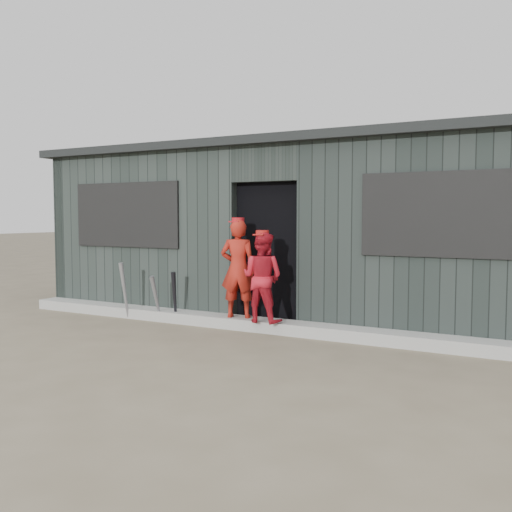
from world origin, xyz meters
The scene contains 9 objects.
ground centered at (0.00, 0.00, 0.00)m, with size 80.00×80.00×0.00m, color brown.
curb centered at (0.00, 1.82, 0.07)m, with size 8.00×0.36×0.15m, color gray.
bat_left centered at (-2.10, 1.58, 0.43)m, with size 0.07×0.07×0.86m, color gray.
bat_mid centered at (-1.56, 1.64, 0.34)m, with size 0.07×0.07×0.69m, color gray.
bat_right centered at (-1.30, 1.73, 0.37)m, with size 0.07×0.07×0.74m, color black.
player_red_left centered at (-0.28, 1.81, 0.82)m, with size 0.49×0.32×1.34m, color #A01E13.
player_red_right centered at (0.17, 1.66, 0.74)m, with size 0.57×0.44×1.17m, color red.
player_grey_back centered at (0.12, 2.35, 0.57)m, with size 0.56×0.36×1.14m, color #ADADAD.
dugout centered at (0.00, 3.50, 1.29)m, with size 8.30×3.30×2.62m.
Camera 1 is at (3.62, -4.84, 1.53)m, focal length 40.00 mm.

